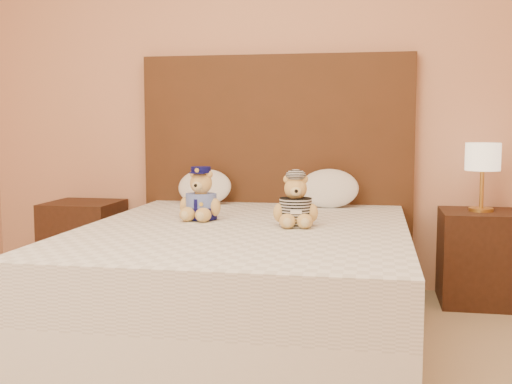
% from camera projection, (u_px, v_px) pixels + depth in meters
% --- Properties ---
extents(bed, '(1.60, 2.00, 0.55)m').
position_uv_depth(bed, '(245.00, 280.00, 3.23)').
color(bed, white).
rests_on(bed, ground).
extents(headboard, '(1.75, 0.08, 1.50)m').
position_uv_depth(headboard, '(276.00, 172.00, 4.17)').
color(headboard, '#4A2916').
rests_on(headboard, ground).
extents(nightstand_left, '(0.45, 0.45, 0.55)m').
position_uv_depth(nightstand_left, '(84.00, 243.00, 4.24)').
color(nightstand_left, '#361C11').
rests_on(nightstand_left, ground).
extents(nightstand_right, '(0.45, 0.45, 0.55)m').
position_uv_depth(nightstand_right, '(479.00, 257.00, 3.78)').
color(nightstand_right, '#361C11').
rests_on(nightstand_right, ground).
extents(lamp, '(0.20, 0.20, 0.40)m').
position_uv_depth(lamp, '(483.00, 160.00, 3.72)').
color(lamp, gold).
rests_on(lamp, nightstand_right).
extents(teddy_police, '(0.27, 0.26, 0.28)m').
position_uv_depth(teddy_police, '(201.00, 194.00, 3.41)').
color(teddy_police, tan).
rests_on(teddy_police, bed).
extents(teddy_prisoner, '(0.27, 0.26, 0.26)m').
position_uv_depth(teddy_prisoner, '(296.00, 200.00, 3.19)').
color(teddy_prisoner, tan).
rests_on(teddy_prisoner, bed).
extents(pillow_left, '(0.35, 0.22, 0.24)m').
position_uv_depth(pillow_left, '(205.00, 185.00, 4.08)').
color(pillow_left, white).
rests_on(pillow_left, bed).
extents(pillow_right, '(0.36, 0.23, 0.26)m').
position_uv_depth(pillow_right, '(329.00, 186.00, 3.93)').
color(pillow_right, white).
rests_on(pillow_right, bed).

